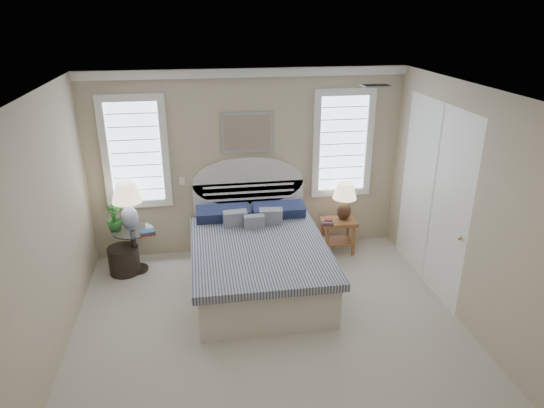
{
  "coord_description": "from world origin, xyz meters",
  "views": [
    {
      "loc": [
        -0.71,
        -4.17,
        3.44
      ],
      "look_at": [
        0.12,
        1.0,
        1.32
      ],
      "focal_mm": 32.0,
      "sensor_mm": 36.0,
      "label": 1
    }
  ],
  "objects_px": {
    "bed": "(258,257)",
    "floor_pot": "(124,260)",
    "lamp_right": "(345,197)",
    "side_table_left": "(134,246)",
    "lamp_left": "(127,200)",
    "nightstand_right": "(338,228)"
  },
  "relations": [
    {
      "from": "bed",
      "to": "floor_pot",
      "type": "height_order",
      "value": "bed"
    },
    {
      "from": "lamp_right",
      "to": "side_table_left",
      "type": "bearing_deg",
      "value": -177.7
    },
    {
      "from": "side_table_left",
      "to": "lamp_right",
      "type": "bearing_deg",
      "value": 2.3
    },
    {
      "from": "lamp_left",
      "to": "lamp_right",
      "type": "distance_m",
      "value": 3.07
    },
    {
      "from": "bed",
      "to": "lamp_right",
      "type": "xyz_separation_m",
      "value": [
        1.38,
        0.71,
        0.49
      ]
    },
    {
      "from": "bed",
      "to": "lamp_left",
      "type": "height_order",
      "value": "bed"
    },
    {
      "from": "side_table_left",
      "to": "floor_pot",
      "type": "xyz_separation_m",
      "value": [
        -0.15,
        -0.03,
        -0.19
      ]
    },
    {
      "from": "side_table_left",
      "to": "floor_pot",
      "type": "height_order",
      "value": "side_table_left"
    },
    {
      "from": "lamp_right",
      "to": "lamp_left",
      "type": "bearing_deg",
      "value": -179.4
    },
    {
      "from": "nightstand_right",
      "to": "lamp_left",
      "type": "relative_size",
      "value": 0.8
    },
    {
      "from": "bed",
      "to": "nightstand_right",
      "type": "xyz_separation_m",
      "value": [
        1.3,
        0.69,
        0.0
      ]
    },
    {
      "from": "bed",
      "to": "side_table_left",
      "type": "height_order",
      "value": "bed"
    },
    {
      "from": "side_table_left",
      "to": "lamp_left",
      "type": "xyz_separation_m",
      "value": [
        -0.03,
        0.09,
        0.65
      ]
    },
    {
      "from": "nightstand_right",
      "to": "lamp_left",
      "type": "distance_m",
      "value": 3.05
    },
    {
      "from": "side_table_left",
      "to": "lamp_left",
      "type": "distance_m",
      "value": 0.65
    },
    {
      "from": "bed",
      "to": "side_table_left",
      "type": "xyz_separation_m",
      "value": [
        -1.65,
        0.59,
        0.0
      ]
    },
    {
      "from": "nightstand_right",
      "to": "floor_pot",
      "type": "xyz_separation_m",
      "value": [
        -3.1,
        -0.13,
        -0.19
      ]
    },
    {
      "from": "bed",
      "to": "lamp_right",
      "type": "bearing_deg",
      "value": 27.33
    },
    {
      "from": "side_table_left",
      "to": "lamp_left",
      "type": "bearing_deg",
      "value": 110.12
    },
    {
      "from": "lamp_left",
      "to": "nightstand_right",
      "type": "bearing_deg",
      "value": 0.19
    },
    {
      "from": "floor_pot",
      "to": "lamp_right",
      "type": "relative_size",
      "value": 0.74
    },
    {
      "from": "side_table_left",
      "to": "lamp_right",
      "type": "height_order",
      "value": "lamp_right"
    }
  ]
}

